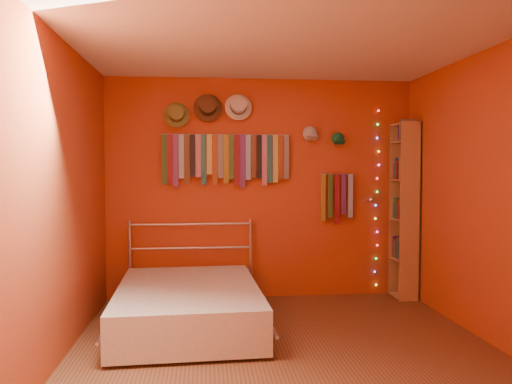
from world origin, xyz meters
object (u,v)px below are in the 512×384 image
object	(u,v)px
reading_lamp	(370,200)
bed	(188,305)
tie_rack	(226,157)
bookshelf	(408,209)

from	to	relation	value
reading_lamp	bed	bearing A→B (deg)	-157.33
tie_rack	reading_lamp	distance (m)	1.70
tie_rack	bed	bearing A→B (deg)	-111.65
bookshelf	bed	size ratio (longest dim) A/B	1.05
bed	tie_rack	bearing A→B (deg)	66.23
tie_rack	bookshelf	size ratio (longest dim) A/B	0.72
tie_rack	bookshelf	xyz separation A→B (m)	(2.07, -0.15, -0.59)
reading_lamp	bookshelf	world-z (taller)	bookshelf
reading_lamp	bed	xyz separation A→B (m)	(-2.02, -0.84, -0.91)
tie_rack	reading_lamp	world-z (taller)	tie_rack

